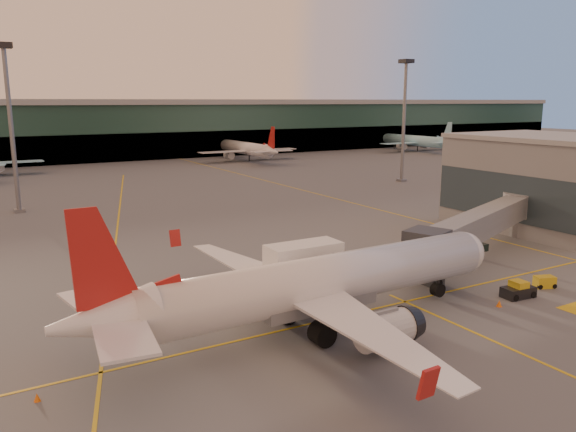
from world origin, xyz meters
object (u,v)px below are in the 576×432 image
main_airplane (313,285)px  catering_truck (305,268)px  pushback_tug (518,291)px  gpu_cart (545,282)px

main_airplane → catering_truck: size_ratio=5.57×
catering_truck → pushback_tug: catering_truck is taller
main_airplane → gpu_cart: size_ratio=17.39×
catering_truck → gpu_cart: 22.92m
main_airplane → pushback_tug: main_airplane is taller
pushback_tug → catering_truck: bearing=157.3°
main_airplane → catering_truck: 6.75m
main_airplane → pushback_tug: bearing=-9.9°
main_airplane → catering_truck: main_airplane is taller
gpu_cart → pushback_tug: pushback_tug is taller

